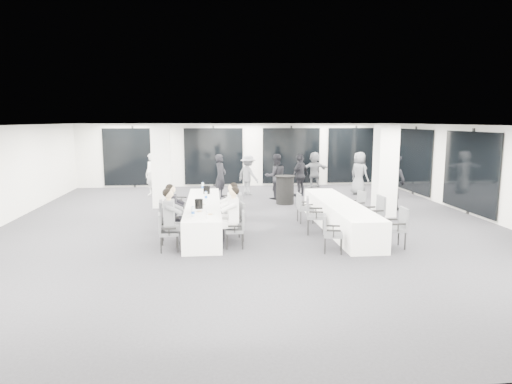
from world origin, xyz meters
TOP-DOWN VIEW (x-y plane):
  - room at (0.89, 1.11)m, footprint 14.04×16.04m
  - column_left at (-2.80, 3.20)m, footprint 0.60×0.60m
  - column_right at (4.20, 1.00)m, footprint 0.60×0.60m
  - banquet_table_main at (-1.34, -0.25)m, footprint 0.90×5.00m
  - banquet_table_side at (2.34, -0.62)m, footprint 0.90×5.00m
  - cocktail_table at (1.48, 3.32)m, footprint 0.72×0.72m
  - chair_main_left_near at (-2.17, -2.26)m, footprint 0.49×0.53m
  - chair_main_left_second at (-2.18, -1.57)m, footprint 0.56×0.61m
  - chair_main_left_mid at (-2.17, -0.64)m, footprint 0.53×0.56m
  - chair_main_left_fourth at (-2.17, 0.26)m, footprint 0.53×0.55m
  - chair_main_left_far at (-2.17, 1.47)m, footprint 0.53×0.56m
  - chair_main_right_near at (-0.52, -2.12)m, footprint 0.45×0.50m
  - chair_main_right_second at (-0.51, -1.46)m, footprint 0.55×0.59m
  - chair_main_right_mid at (-0.50, -0.67)m, footprint 0.53×0.59m
  - chair_main_right_fourth at (-0.52, 0.39)m, footprint 0.51×0.54m
  - chair_main_right_far at (-0.51, 1.36)m, footprint 0.50×0.56m
  - chair_side_left_near at (1.51, -2.73)m, footprint 0.52×0.54m
  - chair_side_left_mid at (1.50, -1.02)m, footprint 0.57×0.61m
  - chair_side_left_far at (1.51, 0.30)m, footprint 0.46×0.51m
  - chair_side_right_near at (3.17, -2.51)m, footprint 0.49×0.55m
  - chair_side_right_mid at (3.17, -1.07)m, footprint 0.52×0.58m
  - chair_side_right_far at (3.16, 0.37)m, footprint 0.53×0.56m
  - seated_guest_a at (-2.01, -2.26)m, footprint 0.50×0.38m
  - seated_guest_b at (-2.01, -1.56)m, footprint 0.50×0.38m
  - seated_guest_c at (-0.68, -2.12)m, footprint 0.50×0.38m
  - seated_guest_d at (-0.68, -1.47)m, footprint 0.50×0.38m
  - standing_guest_a at (-0.77, 4.84)m, footprint 0.80×0.86m
  - standing_guest_b at (1.29, 4.37)m, footprint 1.00×0.70m
  - standing_guest_c at (0.34, 5.52)m, footprint 1.19×1.27m
  - standing_guest_d at (2.33, 4.91)m, footprint 1.22×1.21m
  - standing_guest_e at (4.74, 5.06)m, footprint 0.96×1.09m
  - standing_guest_f at (3.41, 7.20)m, footprint 1.74×1.00m
  - standing_guest_g at (-3.44, 5.59)m, footprint 0.89×0.88m
  - standing_guest_h at (4.96, 2.12)m, footprint 0.98×1.16m
  - ice_bucket_near at (-1.44, -1.13)m, footprint 0.21×0.21m
  - ice_bucket_far at (-1.26, 1.18)m, footprint 0.21×0.21m
  - water_bottle_a at (-1.55, -2.08)m, footprint 0.07×0.07m
  - water_bottle_b at (-1.27, 0.01)m, footprint 0.08×0.08m
  - water_bottle_c at (-1.39, 1.90)m, footprint 0.08×0.08m
  - plate_a at (-1.41, -1.54)m, footprint 0.20×0.20m
  - plate_b at (-1.15, -1.94)m, footprint 0.20×0.20m
  - plate_c at (-1.37, -0.62)m, footprint 0.20×0.20m
  - wine_glass at (-1.21, -2.37)m, footprint 0.08×0.08m

SIDE VIEW (x-z plane):
  - banquet_table_main at x=-1.34m, z-range 0.00..0.75m
  - banquet_table_side at x=2.34m, z-range 0.00..0.75m
  - chair_side_left_near at x=1.51m, z-range 0.06..0.92m
  - chair_main_right_near at x=-0.52m, z-range 0.06..0.92m
  - chair_main_right_fourth at x=-0.52m, z-range 0.06..0.92m
  - chair_main_left_fourth at x=-2.17m, z-range 0.06..0.92m
  - chair_side_left_far at x=1.51m, z-range 0.06..0.92m
  - chair_main_left_near at x=-2.17m, z-range 0.06..0.93m
  - chair_main_left_far at x=-2.17m, z-range 0.06..0.94m
  - chair_side_right_far at x=3.16m, z-range 0.06..0.95m
  - cocktail_table at x=1.48m, z-range 0.01..1.01m
  - chair_main_left_mid at x=-2.17m, z-range 0.06..0.96m
  - chair_main_right_second at x=-0.51m, z-range 0.07..1.01m
  - chair_side_right_near at x=3.17m, z-range 0.07..1.02m
  - chair_main_right_far at x=-0.51m, z-range 0.07..1.03m
  - chair_side_left_mid at x=1.50m, z-range 0.07..1.04m
  - chair_side_right_mid at x=3.17m, z-range 0.07..1.06m
  - chair_main_right_mid at x=-0.50m, z-range 0.07..1.10m
  - chair_main_left_second at x=-2.18m, z-range 0.07..1.11m
  - plate_b at x=-1.15m, z-range 0.75..0.78m
  - plate_c at x=-1.37m, z-range 0.75..0.78m
  - plate_a at x=-1.41m, z-range 0.75..0.78m
  - seated_guest_a at x=-2.01m, z-range 0.09..1.53m
  - seated_guest_b at x=-2.01m, z-range 0.09..1.53m
  - seated_guest_c at x=-0.68m, z-range 0.09..1.53m
  - seated_guest_d at x=-0.68m, z-range 0.09..1.53m
  - water_bottle_a at x=-1.55m, z-range 0.75..0.98m
  - ice_bucket_far at x=-1.26m, z-range 0.75..0.99m
  - ice_bucket_near at x=-1.44m, z-range 0.75..0.99m
  - water_bottle_c at x=-1.39m, z-range 0.75..0.99m
  - water_bottle_b at x=-1.27m, z-range 0.75..0.99m
  - standing_guest_f at x=3.41m, z-range 0.00..1.78m
  - standing_guest_c at x=0.34m, z-range 0.00..1.79m
  - wine_glass at x=-1.21m, z-range 0.81..1.02m
  - standing_guest_d at x=2.33m, z-range 0.00..1.87m
  - standing_guest_a at x=-0.77m, z-range 0.00..1.89m
  - standing_guest_g at x=-3.44m, z-range 0.00..1.90m
  - standing_guest_e at x=4.74m, z-range 0.00..1.93m
  - standing_guest_b at x=1.29m, z-range 0.00..1.93m
  - standing_guest_h at x=4.96m, z-range 0.00..2.06m
  - room at x=0.89m, z-range -0.03..2.81m
  - column_left at x=-2.80m, z-range 0.00..2.80m
  - column_right at x=4.20m, z-range 0.00..2.80m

